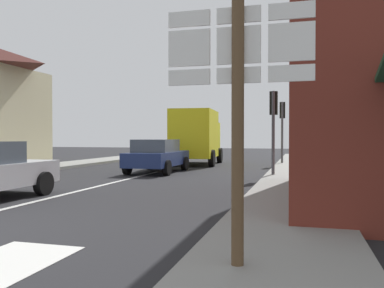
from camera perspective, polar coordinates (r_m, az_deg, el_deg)
ground_plane at (r=16.34m, az=-7.34°, el=-4.55°), size 80.00×80.00×0.00m
sidewalk_right at (r=13.09m, az=14.18°, el=-5.65°), size 2.23×44.00×0.14m
lane_centre_stripe at (r=12.76m, az=-14.32°, el=-6.11°), size 0.16×12.00×0.01m
sedan_far at (r=17.90m, az=-4.94°, el=-1.62°), size 2.01×4.22×1.47m
delivery_truck at (r=22.88m, az=0.62°, el=1.19°), size 2.80×5.15×3.05m
route_sign_post at (r=4.58m, az=6.54°, el=6.27°), size 1.66×0.14×3.20m
traffic_light_far_right at (r=23.00m, az=12.68°, el=3.55°), size 0.30×0.49×3.52m
traffic_light_near_right at (r=15.90m, az=11.48°, el=4.21°), size 0.30×0.49×3.34m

